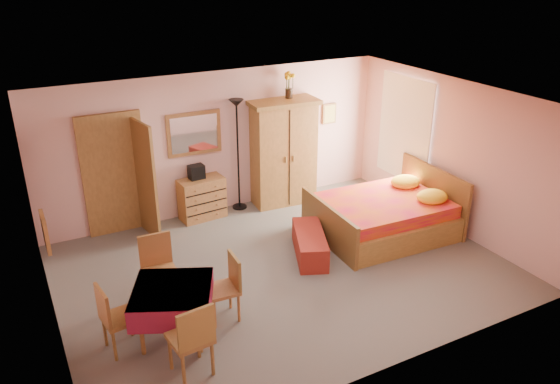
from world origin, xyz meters
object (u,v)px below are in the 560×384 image
wardrobe (283,153)px  bed (383,206)px  chest_of_drawers (202,198)px  wall_mirror (194,133)px  chair_north (160,272)px  sunflower_vase (289,85)px  dining_table (174,312)px  chair_west (121,317)px  chair_east (222,289)px  stereo (196,172)px  bench (310,244)px  floor_lamp (238,156)px  chair_south (190,337)px

wardrobe → bed: (0.87, -1.96, -0.49)m
chest_of_drawers → wall_mirror: bearing=85.4°
wardrobe → chair_north: size_ratio=2.07×
sunflower_vase → wall_mirror: bearing=174.5°
dining_table → chair_west: chair_west is taller
wall_mirror → bed: bearing=-40.0°
chest_of_drawers → chair_east: 3.09m
stereo → sunflower_vase: sunflower_vase is taller
chest_of_drawers → chair_west: 3.66m
chest_of_drawers → sunflower_vase: 2.60m
stereo → chair_north: stereo is taller
chest_of_drawers → stereo: size_ratio=3.00×
bench → chair_east: chair_east is taller
stereo → dining_table: bearing=-115.1°
bench → chair_west: (-3.15, -0.88, 0.25)m
chair_north → floor_lamp: bearing=-130.3°
stereo → bench: bearing=-63.3°
floor_lamp → chair_west: 4.25m
chair_south → chair_east: (0.71, 0.78, -0.04)m
chest_of_drawers → wardrobe: wardrobe is taller
chair_south → bench: bearing=26.7°
bed → chair_west: (-4.64, -0.95, -0.07)m
chair_south → chair_west: bearing=120.6°
bed → chest_of_drawers: bearing=143.8°
chest_of_drawers → dining_table: size_ratio=0.86×
chair_west → chair_east: bearing=82.3°
sunflower_vase → dining_table: (-3.30, -3.06, -1.91)m
floor_lamp → chair_east: 3.50m
sunflower_vase → stereo: bearing=179.5°
chair_west → chair_east: size_ratio=1.01×
floor_lamp → chair_south: 4.51m
floor_lamp → chair_east: size_ratio=2.34×
bench → chair_west: bearing=-164.5°
dining_table → chair_west: bearing=174.9°
stereo → bed: bearing=-38.9°
chest_of_drawers → chair_north: bearing=-127.0°
floor_lamp → sunflower_vase: size_ratio=4.31×
sunflower_vase → chair_east: size_ratio=0.54×
floor_lamp → chair_south: (-2.31, -3.84, -0.56)m
chair_north → chair_east: size_ratio=1.09×
chair_north → sunflower_vase: bearing=-141.7°
wardrobe → floor_lamp: bearing=175.3°
wardrobe → chair_east: wardrobe is taller
floor_lamp → wardrobe: size_ratio=1.04×
wall_mirror → wardrobe: wardrobe is taller
chair_north → chair_west: 0.99m
floor_lamp → bed: 2.78m
stereo → chair_east: stereo is taller
stereo → bed: (2.57, -2.07, -0.37)m
chair_south → chair_east: bearing=41.7°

